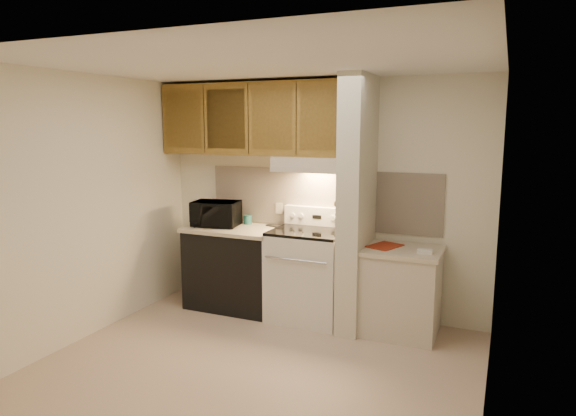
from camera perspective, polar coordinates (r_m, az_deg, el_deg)
The scene contains 50 objects.
floor at distance 4.60m, azimuth -3.19°, elevation -16.92°, with size 3.60×3.60×0.00m, color #C5AA93.
ceiling at distance 4.15m, azimuth -3.51°, elevation 15.78°, with size 3.60×3.60×0.00m, color white.
wall_back at distance 5.56m, azimuth 3.61°, elevation 1.21°, with size 3.60×0.02×2.50m, color white.
wall_left at distance 5.25m, azimuth -21.18°, elevation 0.12°, with size 0.02×3.00×2.50m, color white.
wall_right at distance 3.77m, azimuth 21.99°, elevation -3.33°, with size 0.02×3.00×2.50m, color white.
backsplash at distance 5.55m, azimuth 3.57°, elevation 1.04°, with size 2.60×0.02×0.63m, color white.
range_body at distance 5.42m, azimuth 2.28°, elevation -7.57°, with size 0.76×0.65×0.92m, color silver.
oven_window at distance 5.12m, azimuth 0.99°, elevation -8.09°, with size 0.50×0.01×0.30m, color black.
oven_handle at distance 5.03m, azimuth 0.83°, elevation -5.81°, with size 0.02×0.02×0.65m, color silver.
cooktop at distance 5.30m, azimuth 2.31°, elevation -2.64°, with size 0.74×0.64×0.03m, color black.
range_backguard at distance 5.54m, azimuth 3.38°, elevation -0.92°, with size 0.76×0.08×0.20m, color silver.
range_display at distance 5.50m, azimuth 3.23°, elevation -0.99°, with size 0.10×0.01×0.04m, color black.
range_knob_left_outer at distance 5.60m, azimuth 0.53°, elevation -0.79°, with size 0.05×0.05×0.02m, color silver.
range_knob_left_inner at distance 5.56m, azimuth 1.48°, elevation -0.87°, with size 0.05×0.05×0.02m, color silver.
range_knob_right_inner at distance 5.44m, azimuth 5.00°, elevation -1.13°, with size 0.05×0.05×0.02m, color silver.
range_knob_right_outer at distance 5.41m, azimuth 6.00°, elevation -1.20°, with size 0.05×0.05×0.02m, color silver.
dishwasher_front at distance 5.79m, azimuth -5.89°, elevation -6.74°, with size 1.00×0.63×0.87m, color black.
left_countertop at distance 5.68m, azimuth -5.97°, elevation -2.33°, with size 1.04×0.67×0.04m, color beige.
spoon_rest at distance 5.67m, azimuth -1.46°, elevation -2.02°, with size 0.22×0.07×0.02m, color black.
teal_jar at distance 5.84m, azimuth -4.50°, elevation -1.29°, with size 0.09×0.09×0.10m, color #256E69.
outlet at distance 5.74m, azimuth -1.00°, elevation -0.04°, with size 0.08×0.01×0.12m, color beige.
microwave at distance 5.75m, azimuth -8.01°, elevation -0.63°, with size 0.50×0.34×0.28m, color black.
partition_pillar at distance 5.08m, azimuth 7.69°, elevation 0.37°, with size 0.22×0.70×2.50m, color beige.
pillar_trim at distance 5.10m, azimuth 6.45°, elevation 1.01°, with size 0.01×0.70×0.04m, color olive.
knife_strip at distance 5.05m, azimuth 6.22°, elevation 1.16°, with size 0.02×0.42×0.04m, color black.
knife_blade_a at distance 4.93m, azimuth 5.56°, elevation -0.20°, with size 0.01×0.04×0.16m, color silver.
knife_handle_a at distance 4.90m, azimuth 5.55°, elevation 1.51°, with size 0.02×0.02×0.10m, color black.
knife_blade_b at distance 4.99m, azimuth 5.75°, elevation -0.22°, with size 0.01×0.04×0.18m, color silver.
knife_handle_b at distance 4.98m, azimuth 5.83°, elevation 1.63°, with size 0.02×0.02×0.10m, color black.
knife_blade_c at distance 5.08m, azimuth 6.08°, elevation -0.16°, with size 0.01×0.04×0.20m, color silver.
knife_handle_c at distance 5.04m, azimuth 6.07°, elevation 1.72°, with size 0.02×0.02×0.10m, color black.
knife_blade_d at distance 5.15m, azimuth 6.34°, elevation 0.19°, with size 0.01×0.04×0.16m, color silver.
knife_handle_d at distance 5.14m, azimuth 6.40°, elevation 1.85°, with size 0.02×0.02×0.10m, color black.
knife_blade_e at distance 5.21m, azimuth 6.56°, elevation 0.18°, with size 0.01×0.04×0.18m, color silver.
knife_handle_e at distance 5.19m, azimuth 6.59°, elevation 1.93°, with size 0.02×0.02×0.10m, color black.
oven_mitt at distance 5.29m, azimuth 6.80°, elevation -0.09°, with size 0.03×0.11×0.25m, color gray.
right_cab_base at distance 5.18m, azimuth 12.45°, elevation -9.23°, with size 0.70×0.60×0.81m, color beige.
right_countertop at distance 5.06m, azimuth 12.62°, elevation -4.66°, with size 0.74×0.64×0.04m, color beige.
red_folder at distance 5.11m, azimuth 10.69°, elevation -4.16°, with size 0.24×0.33×0.01m, color maroon.
white_box at distance 4.92m, azimuth 14.94°, elevation -4.69°, with size 0.14×0.09×0.04m, color white.
range_hood at distance 5.32m, azimuth 2.84°, elevation 4.91°, with size 0.78×0.44×0.15m, color beige.
hood_lip at distance 5.12m, azimuth 2.01°, elevation 4.25°, with size 0.78×0.04×0.06m, color beige.
upper_cabinets at distance 5.62m, azimuth -3.65°, elevation 9.83°, with size 2.18×0.33×0.77m, color olive.
cab_door_a at distance 5.90m, azimuth -11.56°, elevation 9.64°, with size 0.46×0.01×0.63m, color olive.
cab_gap_a at distance 5.75m, azimuth -9.31°, elevation 9.72°, with size 0.01×0.01×0.73m, color black.
cab_door_b at distance 5.61m, azimuth -6.92°, elevation 9.78°, with size 0.46×0.01×0.63m, color olive.
cab_gap_b at distance 5.48m, azimuth -4.43°, elevation 9.84°, with size 0.01×0.01×0.73m, color black.
cab_door_c at distance 5.36m, azimuth -1.80°, elevation 9.87°, with size 0.46×0.01×0.63m, color olive.
cab_gap_c at distance 5.25m, azimuth 0.93°, elevation 9.89°, with size 0.01×0.01×0.73m, color black.
cab_door_d at distance 5.15m, azimuth 3.78°, elevation 9.88°, with size 0.46×0.01×0.63m, color olive.
Camera 1 is at (1.86, -3.68, 2.03)m, focal length 32.00 mm.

